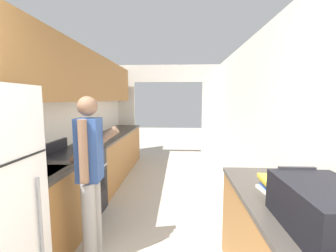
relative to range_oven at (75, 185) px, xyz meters
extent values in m
cube|color=white|center=(-0.34, -0.09, 0.80)|extent=(0.06, 7.99, 2.50)
cube|color=#9E6B38|center=(-0.15, 1.00, 1.50)|extent=(0.32, 4.35, 0.79)
cube|color=white|center=(2.47, -0.09, 0.80)|extent=(0.06, 7.99, 2.50)
cube|color=white|center=(-0.18, 3.34, 0.58)|extent=(0.65, 0.06, 2.05)
cube|color=white|center=(2.31, 3.34, 0.58)|extent=(0.65, 0.06, 2.05)
cube|color=white|center=(1.06, 3.34, 1.83)|extent=(3.14, 0.06, 0.45)
cube|color=#9E6B38|center=(-0.01, -0.77, -0.02)|extent=(0.60, 0.80, 0.85)
cube|color=#3D3833|center=(-0.01, -0.78, 0.42)|extent=(0.62, 0.82, 0.03)
cube|color=#9E6B38|center=(-0.01, 1.77, -0.02)|extent=(0.60, 2.80, 0.85)
cube|color=#3D3833|center=(-0.01, 1.78, 0.42)|extent=(0.62, 2.81, 0.03)
cube|color=#9EA3A8|center=(-0.01, -0.74, 0.43)|extent=(0.42, 0.44, 0.00)
cube|color=#3D3833|center=(2.14, -1.30, 0.42)|extent=(0.62, 1.56, 0.03)
cube|color=black|center=(0.38, -1.59, 0.76)|extent=(0.01, 0.75, 0.01)
cylinder|color=#99999E|center=(0.39, -1.34, 0.25)|extent=(0.02, 0.02, 0.67)
cube|color=black|center=(0.00, 0.00, -0.01)|extent=(0.62, 0.74, 0.89)
cube|color=black|center=(0.32, 0.00, -0.01)|extent=(0.01, 0.50, 0.27)
cylinder|color=#B7B7BC|center=(0.34, 0.00, 0.22)|extent=(0.02, 0.59, 0.02)
cube|color=black|center=(-0.29, 0.00, 0.51)|extent=(0.04, 0.74, 0.14)
cylinder|color=#232328|center=(0.13, -0.16, 0.43)|extent=(0.16, 0.16, 0.01)
cylinder|color=#232328|center=(0.13, 0.16, 0.43)|extent=(0.16, 0.16, 0.01)
cylinder|color=#232328|center=(-0.12, -0.16, 0.43)|extent=(0.16, 0.16, 0.01)
cylinder|color=#232328|center=(-0.12, 0.16, 0.43)|extent=(0.16, 0.16, 0.01)
cylinder|color=#9E9E9E|center=(0.52, -0.82, -0.05)|extent=(0.14, 0.14, 0.80)
cylinder|color=#9E9E9E|center=(0.52, -0.65, -0.05)|extent=(0.14, 0.14, 0.80)
cube|color=#335193|center=(0.52, -0.74, 0.65)|extent=(0.22, 0.22, 0.60)
cylinder|color=#8C664C|center=(0.53, -0.88, 0.67)|extent=(0.08, 0.08, 0.57)
cylinder|color=#8C664C|center=(0.51, -0.59, 0.67)|extent=(0.52, 0.10, 0.39)
sphere|color=#8C664C|center=(0.52, -0.74, 1.07)|extent=(0.18, 0.18, 0.18)
cube|color=black|center=(2.14, -1.65, 0.52)|extent=(0.39, 0.58, 0.16)
cube|color=black|center=(2.14, -1.65, 0.64)|extent=(0.39, 0.58, 0.09)
cube|color=#2D2D33|center=(2.14, -1.34, 0.65)|extent=(0.23, 0.02, 0.10)
cube|color=white|center=(2.09, -1.18, 0.45)|extent=(0.22, 0.32, 0.02)
cube|color=#2D4C99|center=(2.11, -1.19, 0.47)|extent=(0.20, 0.29, 0.03)
cube|color=gold|center=(2.11, -1.17, 0.50)|extent=(0.20, 0.30, 0.03)
cube|color=gold|center=(2.09, -1.17, 0.53)|extent=(0.22, 0.30, 0.03)
camera|label=1|loc=(1.38, -2.79, 1.13)|focal=24.00mm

